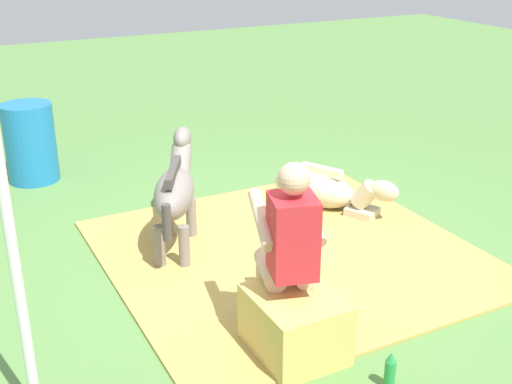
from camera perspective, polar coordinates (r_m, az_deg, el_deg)
The scene contains 9 objects.
ground_plane at distance 5.53m, azimuth 0.41°, elevation -6.02°, with size 24.00×24.00×0.00m, color #568442.
hay_patch at distance 5.64m, azimuth 2.88°, elevation -5.28°, with size 2.90×2.96×0.02m, color tan.
hay_bale at distance 4.35m, azimuth 3.36°, elevation -11.33°, with size 0.61×0.53×0.42m, color tan.
person_seated at distance 4.23m, azimuth 2.80°, elevation -4.57°, with size 0.71×0.53×1.30m.
pony_standing at distance 5.58m, azimuth -6.96°, elevation 0.24°, with size 1.23×0.80×0.90m.
pony_lying at distance 6.52m, azimuth 5.77°, elevation 0.24°, with size 1.31×0.86×0.42m.
soda_bottle at distance 4.18m, azimuth 11.50°, elevation -14.89°, with size 0.07×0.07×0.25m.
water_barrel at distance 7.51m, azimuth -18.91°, elevation 4.04°, with size 0.54×0.54×0.85m, color #1E72B2.
tent_pole_left at distance 3.57m, azimuth -20.33°, elevation -4.35°, with size 0.06×0.06×2.20m, color silver.
Camera 1 is at (-4.31, 2.28, 2.61)m, focal length 46.35 mm.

